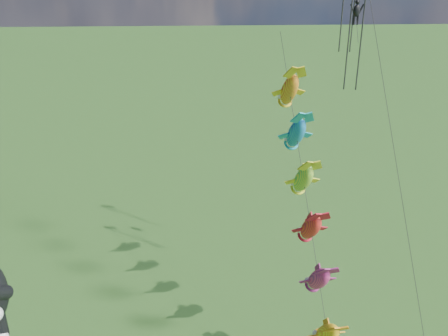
{
  "coord_description": "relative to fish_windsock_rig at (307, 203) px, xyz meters",
  "views": [
    {
      "loc": [
        7.33,
        -15.89,
        22.97
      ],
      "look_at": [
        8.66,
        10.72,
        11.19
      ],
      "focal_mm": 40.0,
      "sensor_mm": 36.0,
      "label": 1
    }
  ],
  "objects": [
    {
      "name": "fish_windsock_rig",
      "position": [
        0.0,
        0.0,
        0.0
      ],
      "size": [
        2.23,
        15.88,
        18.37
      ],
      "rotation": [
        0.0,
        0.0,
        0.43
      ],
      "color": "brown",
      "rests_on": "ground"
    },
    {
      "name": "parafoil_rig",
      "position": [
        3.29,
        4.77,
        9.5
      ],
      "size": [
        2.96,
        17.4,
        24.66
      ],
      "rotation": [
        0.0,
        0.0,
        0.2
      ],
      "color": "brown",
      "rests_on": "ground"
    }
  ]
}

